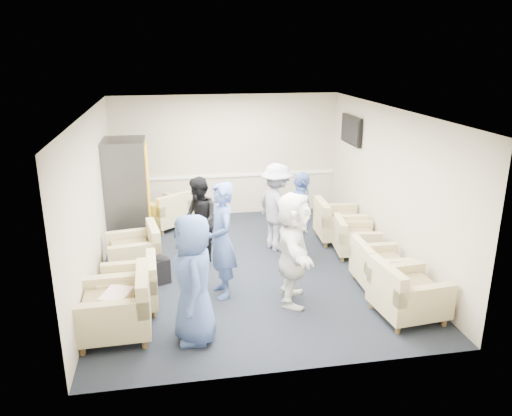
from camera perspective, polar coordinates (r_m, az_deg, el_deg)
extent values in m
plane|color=black|center=(8.79, -0.89, -6.72)|extent=(6.00, 6.00, 0.00)
plane|color=white|center=(8.05, -0.98, 11.03)|extent=(6.00, 6.00, 0.00)
cube|color=beige|center=(11.20, -3.40, 5.97)|extent=(5.00, 0.02, 2.70)
cube|color=beige|center=(5.56, 4.05, -6.75)|extent=(5.00, 0.02, 2.70)
cube|color=beige|center=(8.31, -18.20, 0.84)|extent=(0.02, 6.00, 2.70)
cube|color=beige|center=(9.04, 14.92, 2.48)|extent=(0.02, 6.00, 2.70)
cube|color=white|center=(11.29, -3.35, 3.71)|extent=(4.98, 0.04, 0.06)
cube|color=black|center=(10.50, 10.84, 8.76)|extent=(0.07, 1.00, 0.58)
cube|color=black|center=(10.49, 10.66, 8.76)|extent=(0.01, 0.92, 0.50)
cube|color=#494A50|center=(10.54, 11.00, 7.95)|extent=(0.04, 0.10, 0.25)
cube|color=tan|center=(6.98, -15.87, -11.77)|extent=(0.96, 0.96, 0.31)
cube|color=olive|center=(6.88, -16.02, -10.24)|extent=(0.67, 0.63, 0.11)
cube|color=tan|center=(6.78, -12.80, -8.83)|extent=(0.18, 0.94, 0.44)
cube|color=tan|center=(7.60, -14.26, -9.41)|extent=(0.84, 0.84, 0.27)
cube|color=olive|center=(7.52, -14.37, -8.18)|extent=(0.58, 0.54, 0.10)
cube|color=tan|center=(7.44, -11.83, -7.03)|extent=(0.16, 0.82, 0.38)
cube|color=tan|center=(8.79, -13.79, -5.43)|extent=(0.96, 0.96, 0.28)
cube|color=olive|center=(8.72, -13.88, -4.30)|extent=(0.66, 0.63, 0.10)
cube|color=tan|center=(8.69, -11.65, -3.14)|extent=(0.27, 0.85, 0.40)
cube|color=tan|center=(7.47, 17.01, -9.95)|extent=(0.96, 0.96, 0.29)
cube|color=olive|center=(7.39, 17.15, -8.60)|extent=(0.66, 0.63, 0.10)
cube|color=tan|center=(7.14, 14.74, -7.95)|extent=(0.23, 0.89, 0.41)
cube|color=tan|center=(8.30, 14.05, -7.01)|extent=(0.80, 0.80, 0.26)
cube|color=olive|center=(8.23, 14.14, -5.90)|extent=(0.56, 0.52, 0.09)
cube|color=tan|center=(8.06, 12.05, -5.20)|extent=(0.15, 0.79, 0.37)
cube|color=tan|center=(9.37, 11.34, -3.95)|extent=(0.84, 0.84, 0.25)
cube|color=olive|center=(9.31, 11.40, -2.99)|extent=(0.58, 0.55, 0.09)
cube|color=tan|center=(9.20, 9.55, -2.27)|extent=(0.22, 0.76, 0.35)
cube|color=tan|center=(10.00, 9.50, -2.20)|extent=(0.92, 0.92, 0.29)
cube|color=olive|center=(9.94, 9.56, -1.15)|extent=(0.64, 0.60, 0.10)
cube|color=tan|center=(9.80, 7.56, -0.39)|extent=(0.20, 0.88, 0.41)
cube|color=tan|center=(10.76, -10.35, -0.85)|extent=(1.16, 1.16, 0.27)
cube|color=olive|center=(10.71, -10.41, 0.09)|extent=(0.78, 0.79, 0.10)
cube|color=tan|center=(10.39, -9.31, 0.46)|extent=(0.75, 0.61, 0.39)
cube|color=#494A50|center=(10.02, -14.50, 1.93)|extent=(0.79, 0.95, 2.01)
cube|color=orange|center=(9.97, -12.22, 2.62)|extent=(0.02, 0.81, 1.60)
cube|color=black|center=(10.21, -11.90, -1.93)|extent=(0.02, 0.48, 0.13)
cube|color=black|center=(8.28, -10.90, -7.09)|extent=(0.35, 0.30, 0.42)
sphere|color=black|center=(8.21, -10.97, -5.91)|extent=(0.21, 0.21, 0.21)
cube|color=white|center=(6.85, -15.65, -9.76)|extent=(0.45, 0.51, 0.12)
imported|color=#415B9D|center=(6.42, -7.15, -8.09)|extent=(0.59, 0.87, 1.72)
imported|color=#415B9D|center=(7.52, -3.95, -3.73)|extent=(0.51, 0.71, 1.79)
imported|color=black|center=(8.79, -6.50, -1.42)|extent=(0.74, 0.86, 1.54)
imported|color=silver|center=(9.27, 2.39, 0.08)|extent=(0.95, 1.22, 1.66)
imported|color=#415B9D|center=(8.66, 5.13, -1.24)|extent=(0.49, 1.01, 1.66)
imported|color=white|center=(7.33, 4.27, -4.65)|extent=(0.83, 1.66, 1.72)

